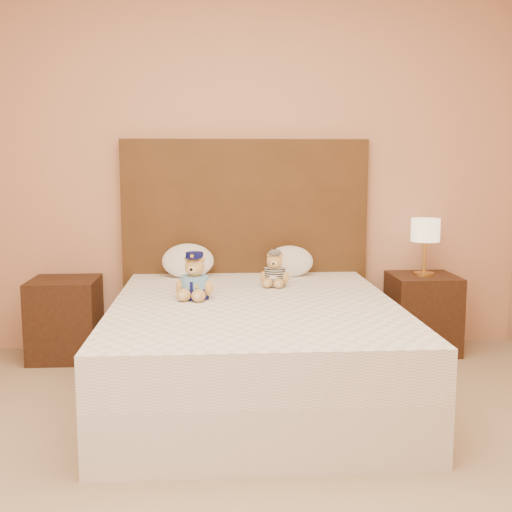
{
  "coord_description": "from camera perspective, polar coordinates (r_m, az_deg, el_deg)",
  "views": [
    {
      "loc": [
        -0.23,
        -2.36,
        1.33
      ],
      "look_at": [
        0.03,
        1.45,
        0.78
      ],
      "focal_mm": 45.0,
      "sensor_mm": 36.0,
      "label": 1
    }
  ],
  "objects": [
    {
      "name": "pillow_left",
      "position": [
        4.45,
        -6.07,
        -0.28
      ],
      "size": [
        0.36,
        0.23,
        0.25
      ],
      "primitive_type": "ellipsoid",
      "color": "white",
      "rests_on": "bed"
    },
    {
      "name": "headboard",
      "position": [
        4.62,
        -0.95,
        1.01
      ],
      "size": [
        1.75,
        0.08,
        1.5
      ],
      "primitive_type": "cube",
      "color": "#523218",
      "rests_on": "ground"
    },
    {
      "name": "pillow_right",
      "position": [
        4.48,
        3.04,
        -0.33
      ],
      "size": [
        0.33,
        0.21,
        0.23
      ],
      "primitive_type": "ellipsoid",
      "color": "white",
      "rests_on": "bed"
    },
    {
      "name": "teddy_prisoner",
      "position": [
        4.09,
        1.69,
        -1.18
      ],
      "size": [
        0.24,
        0.24,
        0.22
      ],
      "primitive_type": null,
      "rotation": [
        0.0,
        0.0,
        -0.28
      ],
      "color": "#B98C47",
      "rests_on": "bed"
    },
    {
      "name": "nightstand_left",
      "position": [
        4.61,
        -16.6,
        -5.37
      ],
      "size": [
        0.45,
        0.45,
        0.55
      ],
      "primitive_type": "cube",
      "color": "#381F11",
      "rests_on": "ground"
    },
    {
      "name": "room_walls",
      "position": [
        2.87,
        0.84,
        17.81
      ],
      "size": [
        4.04,
        4.52,
        2.72
      ],
      "color": "tan",
      "rests_on": "ground"
    },
    {
      "name": "ground",
      "position": [
        2.72,
        1.6,
        -21.01
      ],
      "size": [
        4.0,
        4.5,
        0.0
      ],
      "primitive_type": "cube",
      "color": "tan",
      "rests_on": "ground"
    },
    {
      "name": "bed",
      "position": [
        3.72,
        -0.14,
        -8.22
      ],
      "size": [
        1.6,
        2.0,
        0.55
      ],
      "color": "white",
      "rests_on": "ground"
    },
    {
      "name": "lamp",
      "position": [
        4.63,
        14.82,
        1.99
      ],
      "size": [
        0.2,
        0.2,
        0.4
      ],
      "color": "gold",
      "rests_on": "nightstand_right"
    },
    {
      "name": "nightstand_right",
      "position": [
        4.73,
        14.57,
        -4.94
      ],
      "size": [
        0.45,
        0.45,
        0.55
      ],
      "primitive_type": "cube",
      "color": "#381F11",
      "rests_on": "ground"
    },
    {
      "name": "teddy_police",
      "position": [
        3.72,
        -5.46,
        -1.78
      ],
      "size": [
        0.28,
        0.28,
        0.27
      ],
      "primitive_type": null,
      "rotation": [
        0.0,
        0.0,
        -0.25
      ],
      "color": "#B98C47",
      "rests_on": "bed"
    }
  ]
}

